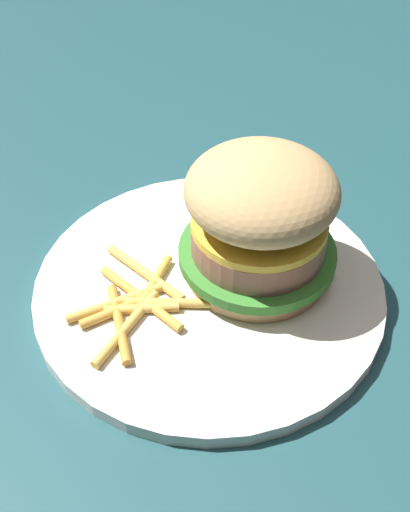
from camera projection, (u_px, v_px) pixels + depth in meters
The scene contains 4 objects.
ground_plane at pixel (215, 300), 0.49m from camera, with size 1.60×1.60×0.00m, color #1E474C.
plate at pixel (205, 290), 0.49m from camera, with size 0.27×0.27×0.01m, color silver.
sandwich at pixel (259, 218), 0.47m from camera, with size 0.12×0.12×0.10m.
fries_pile at pixel (138, 302), 0.47m from camera, with size 0.11×0.11×0.01m.
Camera 1 is at (-0.19, -0.28, 0.37)m, focal length 45.41 mm.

